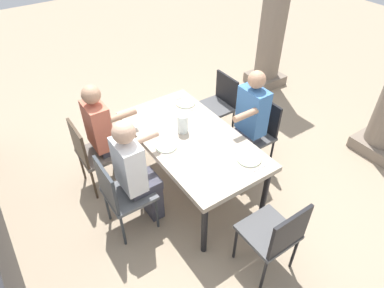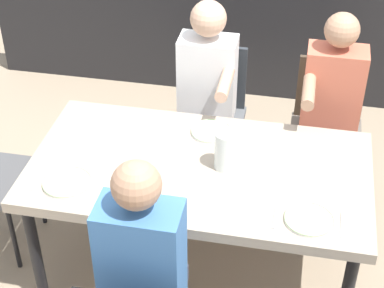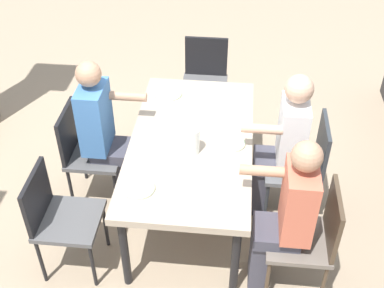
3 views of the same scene
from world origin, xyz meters
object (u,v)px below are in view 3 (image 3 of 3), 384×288
object	(u,v)px
diner_woman_green	(282,143)
plate_1	(231,143)
chair_mid_north	(86,148)
chair_west_north	(58,215)
chair_west_south	(311,234)
plate_0	(138,188)
diner_man_white	(105,131)
water_pitcher	(192,142)
dining_table	(191,147)
diner_guest_third	(286,214)
chair_head_east	(205,77)
plate_2	(168,94)
chair_mid_south	(304,162)

from	to	relation	value
diner_woman_green	plate_1	size ratio (longest dim) A/B	5.82
chair_mid_north	plate_1	bearing A→B (deg)	-95.11
chair_west_north	chair_west_south	size ratio (longest dim) A/B	0.97
chair_west_south	plate_0	xyz separation A→B (m)	(0.08, 1.19, 0.24)
chair_west_south	diner_man_white	distance (m)	1.76
chair_west_south	water_pitcher	bearing A→B (deg)	59.26
chair_mid_north	chair_west_north	bearing A→B (deg)	-179.81
dining_table	chair_mid_north	size ratio (longest dim) A/B	1.96
dining_table	diner_guest_third	world-z (taller)	diner_guest_third
chair_head_east	water_pitcher	xyz separation A→B (m)	(-1.41, -0.02, 0.31)
plate_1	water_pitcher	bearing A→B (deg)	112.97
diner_woman_green	plate_0	bearing A→B (deg)	123.36
chair_west_south	plate_2	world-z (taller)	chair_west_south
diner_man_white	plate_0	world-z (taller)	diner_man_white
chair_mid_south	plate_1	bearing A→B (deg)	100.22
diner_guest_third	chair_west_south	bearing A→B (deg)	-90.91
diner_guest_third	water_pitcher	bearing A→B (deg)	52.95
chair_mid_south	diner_man_white	world-z (taller)	diner_man_white
chair_west_south	chair_head_east	distance (m)	2.12
chair_west_north	chair_mid_north	xyz separation A→B (m)	(0.74, 0.00, 0.00)
chair_mid_north	plate_2	distance (m)	0.84
plate_0	water_pitcher	xyz separation A→B (m)	(0.44, -0.32, 0.08)
chair_mid_south	water_pitcher	bearing A→B (deg)	104.52
dining_table	chair_west_south	xyz separation A→B (m)	(-0.65, -0.89, -0.17)
chair_west_north	diner_guest_third	world-z (taller)	diner_guest_third
plate_2	diner_woman_green	bearing A→B (deg)	-118.16
chair_mid_south	plate_1	world-z (taller)	chair_mid_south
diner_woman_green	plate_0	size ratio (longest dim) A/B	5.71
plate_1	water_pitcher	distance (m)	0.32
diner_guest_third	plate_0	size ratio (longest dim) A/B	5.67
dining_table	water_pitcher	size ratio (longest dim) A/B	8.34
chair_west_south	water_pitcher	distance (m)	1.06
chair_head_east	plate_0	world-z (taller)	chair_head_east
chair_mid_south	diner_woman_green	xyz separation A→B (m)	(-0.00, 0.19, 0.18)
plate_2	chair_mid_south	bearing A→B (deg)	-113.99
chair_west_north	diner_man_white	distance (m)	0.79
chair_west_north	plate_0	xyz separation A→B (m)	(0.08, -0.58, 0.24)
chair_mid_south	plate_0	bearing A→B (deg)	119.08
diner_man_white	diner_woman_green	bearing A→B (deg)	-90.24
diner_woman_green	chair_mid_north	bearing A→B (deg)	89.89
diner_guest_third	plate_1	distance (m)	0.75
diner_man_white	plate_1	size ratio (longest dim) A/B	5.91
plate_1	water_pitcher	world-z (taller)	water_pitcher
chair_mid_north	plate_1	xyz separation A→B (m)	(-0.11, -1.18, 0.24)
plate_1	diner_guest_third	bearing A→B (deg)	-147.78
chair_west_south	diner_woman_green	world-z (taller)	diner_woman_green
chair_mid_north	plate_0	world-z (taller)	chair_mid_north
diner_guest_third	plate_1	world-z (taller)	diner_guest_third
chair_west_south	chair_mid_south	world-z (taller)	chair_mid_south
dining_table	chair_head_east	bearing A→B (deg)	0.00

